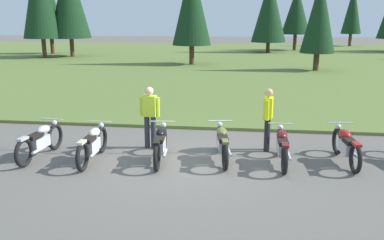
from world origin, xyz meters
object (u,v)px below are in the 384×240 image
Objects in this scene: rider_checking_bike at (150,114)px; motorcycle_red at (346,146)px; motorcycle_olive at (222,143)px; motorcycle_maroon at (282,146)px; motorcycle_black at (161,144)px; motorcycle_silver at (40,141)px; motorcycle_cream at (93,144)px; rider_near_row_end at (268,116)px.

motorcycle_red is at bearing -6.80° from rider_checking_bike.
motorcycle_maroon is (1.44, -0.08, 0.00)m from motorcycle_olive.
motorcycle_black is at bearing -170.23° from motorcycle_olive.
motorcycle_silver is 1.00× the size of motorcycle_black.
motorcycle_cream is 4.53m from rider_near_row_end.
rider_near_row_end is at bearing 18.53° from motorcycle_cream.
motorcycle_cream and motorcycle_black have the same top height.
motorcycle_silver is 5.99m from motorcycle_maroon.
motorcycle_black is at bearing -176.63° from motorcycle_maroon.
motorcycle_red is at bearing 10.02° from motorcycle_maroon.
rider_checking_bike is at bearing 173.20° from motorcycle_red.
motorcycle_silver is 7.54m from motorcycle_red.
motorcycle_cream is 3.18m from motorcycle_olive.
rider_checking_bike is at bearing 158.66° from motorcycle_olive.
rider_checking_bike reaches higher than motorcycle_cream.
motorcycle_silver and motorcycle_maroon have the same top height.
motorcycle_silver is at bearing -175.57° from motorcycle_red.
motorcycle_silver is 1.40m from motorcycle_cream.
motorcycle_red is at bearing -22.25° from rider_near_row_end.
motorcycle_cream is at bearing -171.22° from motorcycle_olive.
rider_checking_bike reaches higher than motorcycle_red.
motorcycle_olive is at bearing 4.99° from motorcycle_silver.
rider_near_row_end is at bearing 24.65° from motorcycle_black.
motorcycle_olive is at bearing 176.63° from motorcycle_maroon.
motorcycle_red is at bearing 4.43° from motorcycle_silver.
motorcycle_olive is (1.50, 0.26, 0.00)m from motorcycle_black.
motorcycle_black is at bearing 7.88° from motorcycle_cream.
motorcycle_silver is 5.85m from rider_near_row_end.
motorcycle_olive and motorcycle_red have the same top height.
motorcycle_olive is (3.15, 0.49, 0.00)m from motorcycle_cream.
motorcycle_red is (7.52, 0.58, 0.00)m from motorcycle_silver.
motorcycle_red is (2.98, 0.19, 0.00)m from motorcycle_olive.
motorcycle_silver is 3.05m from motorcycle_black.
motorcycle_cream is 1.26× the size of rider_checking_bike.
motorcycle_maroon is at bearing 5.00° from motorcycle_cream.
rider_checking_bike reaches higher than motorcycle_black.
motorcycle_cream is at bearing -3.64° from motorcycle_silver.
motorcycle_silver is at bearing -155.21° from rider_checking_bike.
rider_checking_bike reaches higher than motorcycle_olive.
motorcycle_cream is 6.16m from motorcycle_red.
motorcycle_olive is 1.55m from rider_near_row_end.
rider_near_row_end is (-0.32, 1.03, 0.51)m from motorcycle_maroon.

